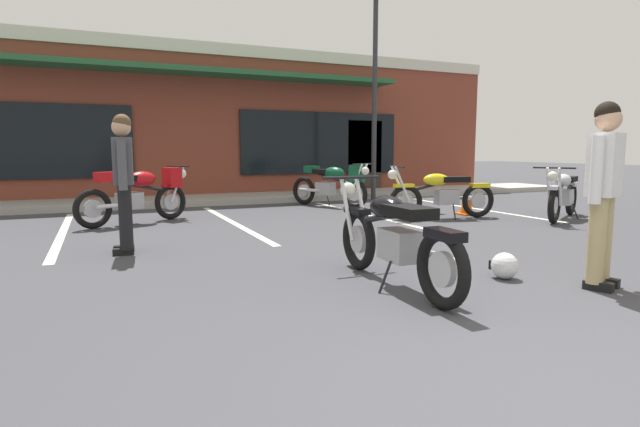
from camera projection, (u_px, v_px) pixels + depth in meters
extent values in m
plane|color=#3D3D42|center=(312.00, 265.00, 5.47)|extent=(80.00, 80.00, 0.00)
cube|color=#A8A59E|center=(196.00, 200.00, 11.96)|extent=(22.00, 1.80, 0.14)
cube|color=brown|center=(173.00, 126.00, 15.00)|extent=(18.19, 5.64, 3.93)
cube|color=beige|center=(186.00, 46.00, 12.19)|extent=(18.19, 0.06, 0.30)
cube|color=black|center=(21.00, 141.00, 11.02)|extent=(4.66, 0.06, 1.70)
cube|color=black|center=(322.00, 143.00, 13.93)|extent=(4.66, 0.06, 1.70)
cube|color=#33281E|center=(365.00, 157.00, 14.52)|extent=(1.10, 0.06, 2.10)
cube|color=#235933|center=(189.00, 71.00, 11.89)|extent=(10.91, 0.90, 0.12)
cube|color=silver|center=(63.00, 232.00, 7.64)|extent=(0.12, 4.80, 0.01)
cube|color=silver|center=(233.00, 222.00, 8.70)|extent=(0.12, 4.80, 0.01)
cube|color=silver|center=(366.00, 214.00, 9.75)|extent=(0.12, 4.80, 0.01)
cube|color=silver|center=(473.00, 208.00, 10.81)|extent=(0.12, 4.80, 0.01)
torus|color=black|center=(442.00, 269.00, 3.92)|extent=(0.11, 0.64, 0.64)
cylinder|color=#B7B7BC|center=(442.00, 269.00, 3.92)|extent=(0.07, 0.29, 0.29)
torus|color=black|center=(358.00, 239.00, 5.24)|extent=(0.11, 0.64, 0.64)
cylinder|color=#B7B7BC|center=(358.00, 239.00, 5.24)|extent=(0.07, 0.29, 0.29)
cylinder|color=silver|center=(347.00, 208.00, 5.25)|extent=(0.05, 0.33, 0.66)
cylinder|color=silver|center=(362.00, 208.00, 5.32)|extent=(0.05, 0.33, 0.66)
cylinder|color=black|center=(351.00, 177.00, 5.32)|extent=(0.66, 0.04, 0.03)
sphere|color=silver|center=(348.00, 190.00, 5.41)|extent=(0.17, 0.17, 0.17)
cube|color=black|center=(357.00, 211.00, 5.23)|extent=(0.15, 0.36, 0.06)
cube|color=#9E9EA3|center=(399.00, 245.00, 4.49)|extent=(0.25, 0.40, 0.28)
cylinder|color=silver|center=(437.00, 256.00, 4.21)|extent=(0.08, 0.55, 0.07)
cylinder|color=black|center=(388.00, 216.00, 4.65)|extent=(0.08, 0.94, 0.26)
ellipsoid|color=black|center=(387.00, 207.00, 4.65)|extent=(0.27, 0.48, 0.22)
cube|color=black|center=(408.00, 212.00, 4.32)|extent=(0.29, 0.53, 0.10)
cube|color=black|center=(445.00, 235.00, 3.86)|extent=(0.17, 0.36, 0.08)
cylinder|color=black|center=(385.00, 277.00, 4.39)|extent=(0.14, 0.03, 0.29)
torus|color=black|center=(93.00, 209.00, 7.95)|extent=(0.61, 0.38, 0.64)
cylinder|color=#B7B7BC|center=(93.00, 209.00, 7.95)|extent=(0.28, 0.19, 0.29)
torus|color=black|center=(170.00, 202.00, 9.06)|extent=(0.61, 0.38, 0.64)
cylinder|color=#B7B7BC|center=(170.00, 202.00, 9.06)|extent=(0.28, 0.19, 0.29)
cylinder|color=silver|center=(172.00, 184.00, 9.16)|extent=(0.31, 0.19, 0.66)
cylinder|color=silver|center=(177.00, 184.00, 9.04)|extent=(0.31, 0.19, 0.66)
cylinder|color=black|center=(178.00, 166.00, 9.12)|extent=(0.33, 0.60, 0.03)
sphere|color=silver|center=(182.00, 174.00, 9.20)|extent=(0.23, 0.23, 0.17)
cube|color=#B70F14|center=(172.00, 185.00, 9.06)|extent=(0.38, 0.29, 0.06)
cube|color=#9E9EA3|center=(130.00, 201.00, 8.44)|extent=(0.47, 0.40, 0.28)
cylinder|color=silver|center=(113.00, 206.00, 8.07)|extent=(0.52, 0.31, 0.07)
cylinder|color=black|center=(140.00, 186.00, 8.56)|extent=(0.86, 0.49, 0.26)
ellipsoid|color=#B70F14|center=(142.00, 179.00, 8.58)|extent=(0.60, 0.51, 0.26)
cube|color=#B70F14|center=(172.00, 177.00, 9.05)|extent=(0.34, 0.36, 0.36)
cube|color=black|center=(123.00, 179.00, 8.31)|extent=(0.47, 0.40, 0.10)
cube|color=#B70F14|center=(106.00, 177.00, 8.07)|extent=(0.38, 0.32, 0.16)
cylinder|color=black|center=(121.00, 216.00, 8.53)|extent=(0.08, 0.13, 0.29)
torus|color=black|center=(571.00, 199.00, 9.65)|extent=(0.61, 0.40, 0.64)
cylinder|color=#B7B7BC|center=(571.00, 199.00, 9.65)|extent=(0.28, 0.19, 0.29)
torus|color=black|center=(554.00, 205.00, 8.50)|extent=(0.61, 0.40, 0.64)
cylinder|color=#B7B7BC|center=(554.00, 205.00, 8.50)|extent=(0.28, 0.19, 0.29)
cylinder|color=silver|center=(560.00, 187.00, 8.33)|extent=(0.30, 0.20, 0.66)
cylinder|color=silver|center=(548.00, 187.00, 8.44)|extent=(0.30, 0.20, 0.66)
cylinder|color=black|center=(554.00, 168.00, 8.28)|extent=(0.35, 0.59, 0.03)
sphere|color=silver|center=(553.00, 176.00, 8.23)|extent=(0.23, 0.23, 0.17)
cube|color=silver|center=(555.00, 188.00, 8.43)|extent=(0.38, 0.30, 0.06)
cube|color=#9E9EA3|center=(564.00, 197.00, 9.13)|extent=(0.47, 0.41, 0.28)
cylinder|color=silver|center=(560.00, 197.00, 9.51)|extent=(0.51, 0.33, 0.07)
cylinder|color=black|center=(563.00, 184.00, 8.94)|extent=(0.85, 0.52, 0.26)
ellipsoid|color=silver|center=(563.00, 180.00, 8.92)|extent=(0.55, 0.46, 0.22)
cube|color=black|center=(567.00, 179.00, 9.20)|extent=(0.59, 0.50, 0.10)
cube|color=silver|center=(572.00, 184.00, 9.63)|extent=(0.39, 0.32, 0.08)
cylinder|color=black|center=(575.00, 211.00, 9.11)|extent=(0.09, 0.13, 0.29)
torus|color=black|center=(478.00, 200.00, 9.31)|extent=(0.65, 0.22, 0.64)
cylinder|color=#B7B7BC|center=(478.00, 200.00, 9.31)|extent=(0.29, 0.11, 0.29)
torus|color=black|center=(406.00, 202.00, 9.00)|extent=(0.65, 0.22, 0.64)
cylinder|color=#B7B7BC|center=(406.00, 202.00, 9.00)|extent=(0.29, 0.11, 0.29)
cylinder|color=silver|center=(403.00, 185.00, 8.85)|extent=(0.33, 0.11, 0.66)
cylinder|color=silver|center=(399.00, 184.00, 9.02)|extent=(0.33, 0.11, 0.66)
cylinder|color=black|center=(397.00, 167.00, 8.88)|extent=(0.16, 0.65, 0.03)
sphere|color=silver|center=(392.00, 175.00, 8.88)|extent=(0.20, 0.20, 0.17)
cube|color=yellow|center=(404.00, 186.00, 8.95)|extent=(0.38, 0.21, 0.06)
cube|color=#9E9EA3|center=(447.00, 197.00, 9.16)|extent=(0.44, 0.31, 0.28)
cylinder|color=silver|center=(461.00, 198.00, 9.38)|extent=(0.55, 0.18, 0.07)
cylinder|color=black|center=(437.00, 184.00, 9.09)|extent=(0.94, 0.24, 0.26)
ellipsoid|color=yellow|center=(436.00, 180.00, 9.07)|extent=(0.52, 0.35, 0.22)
cube|color=black|center=(454.00, 179.00, 9.15)|extent=(0.56, 0.38, 0.10)
cube|color=yellow|center=(480.00, 185.00, 9.28)|extent=(0.38, 0.23, 0.08)
cylinder|color=black|center=(454.00, 212.00, 9.03)|extent=(0.05, 0.14, 0.29)
torus|color=black|center=(304.00, 191.00, 11.55)|extent=(0.38, 0.62, 0.64)
cylinder|color=#B7B7BC|center=(304.00, 191.00, 11.55)|extent=(0.18, 0.28, 0.29)
torus|color=black|center=(355.00, 194.00, 10.65)|extent=(0.38, 0.62, 0.64)
cylinder|color=#B7B7BC|center=(355.00, 194.00, 10.65)|extent=(0.18, 0.28, 0.29)
cylinder|color=silver|center=(361.00, 179.00, 10.61)|extent=(0.19, 0.31, 0.66)
cylinder|color=silver|center=(356.00, 179.00, 10.48)|extent=(0.19, 0.31, 0.66)
cylinder|color=black|center=(362.00, 164.00, 10.46)|extent=(0.60, 0.33, 0.03)
sphere|color=silver|center=(365.00, 171.00, 10.42)|extent=(0.23, 0.23, 0.17)
cube|color=#0F4C2D|center=(356.00, 180.00, 10.59)|extent=(0.29, 0.38, 0.06)
cube|color=#9E9EA3|center=(325.00, 189.00, 11.14)|extent=(0.40, 0.47, 0.28)
cylinder|color=silver|center=(309.00, 190.00, 11.27)|extent=(0.31, 0.52, 0.07)
cylinder|color=black|center=(333.00, 178.00, 10.98)|extent=(0.48, 0.87, 0.26)
ellipsoid|color=#0F4C2D|center=(334.00, 173.00, 10.94)|extent=(0.50, 0.60, 0.26)
cube|color=#0F4C2D|center=(357.00, 174.00, 10.56)|extent=(0.36, 0.34, 0.36)
cube|color=black|center=(322.00, 171.00, 11.15)|extent=(0.40, 0.47, 0.10)
cube|color=#0F4C2D|center=(312.00, 169.00, 11.34)|extent=(0.32, 0.38, 0.16)
cylinder|color=black|center=(328.00, 199.00, 11.35)|extent=(0.13, 0.08, 0.29)
cube|color=black|center=(605.00, 282.00, 4.62)|extent=(0.18, 0.26, 0.08)
cube|color=black|center=(598.00, 286.00, 4.47)|extent=(0.18, 0.26, 0.08)
cylinder|color=tan|center=(603.00, 237.00, 4.59)|extent=(0.20, 0.20, 0.80)
cylinder|color=tan|center=(597.00, 239.00, 4.45)|extent=(0.20, 0.20, 0.80)
cube|color=silver|center=(605.00, 165.00, 4.44)|extent=(0.44, 0.35, 0.56)
cylinder|color=silver|center=(612.00, 169.00, 4.62)|extent=(0.13, 0.13, 0.58)
cylinder|color=silver|center=(597.00, 170.00, 4.26)|extent=(0.13, 0.13, 0.58)
sphere|color=tan|center=(608.00, 119.00, 4.39)|extent=(0.29, 0.29, 0.22)
sphere|color=black|center=(607.00, 113.00, 4.39)|extent=(0.27, 0.27, 0.21)
cube|color=black|center=(123.00, 252.00, 5.99)|extent=(0.25, 0.12, 0.08)
cube|color=black|center=(124.00, 249.00, 6.18)|extent=(0.25, 0.12, 0.08)
cylinder|color=black|center=(125.00, 217.00, 5.95)|extent=(0.16, 0.16, 0.80)
cylinder|color=black|center=(126.00, 215.00, 6.14)|extent=(0.16, 0.16, 0.80)
cube|color=#4C4C51|center=(123.00, 161.00, 5.96)|extent=(0.25, 0.40, 0.56)
cylinder|color=#4C4C51|center=(122.00, 165.00, 5.73)|extent=(0.11, 0.11, 0.58)
cylinder|color=#4C4C51|center=(124.00, 164.00, 6.20)|extent=(0.11, 0.11, 0.58)
sphere|color=tan|center=(121.00, 127.00, 5.91)|extent=(0.24, 0.24, 0.22)
sphere|color=brown|center=(122.00, 123.00, 5.91)|extent=(0.23, 0.23, 0.21)
sphere|color=silver|center=(505.00, 266.00, 4.87)|extent=(0.26, 0.26, 0.26)
cube|color=black|center=(497.00, 264.00, 4.96)|extent=(0.18, 0.03, 0.09)
cube|color=orange|center=(466.00, 214.00, 9.76)|extent=(0.34, 0.34, 0.03)
cone|color=orange|center=(467.00, 200.00, 9.73)|extent=(0.26, 0.26, 0.50)
cylinder|color=white|center=(467.00, 198.00, 9.72)|extent=(0.19, 0.19, 0.06)
cylinder|color=#2D2D33|center=(375.00, 98.00, 12.34)|extent=(0.12, 0.12, 5.08)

